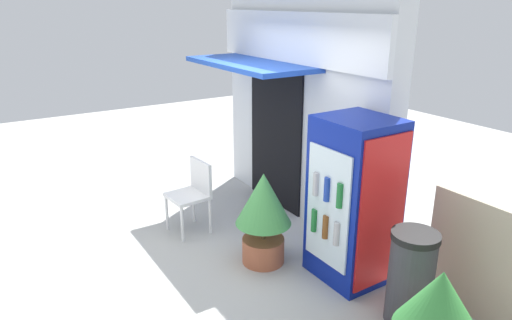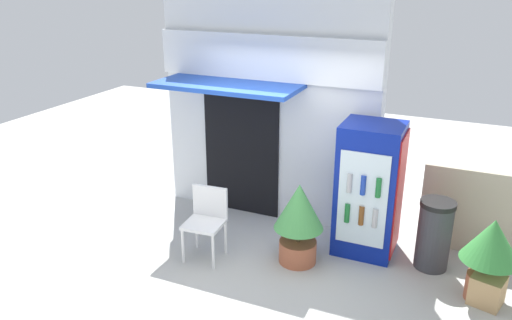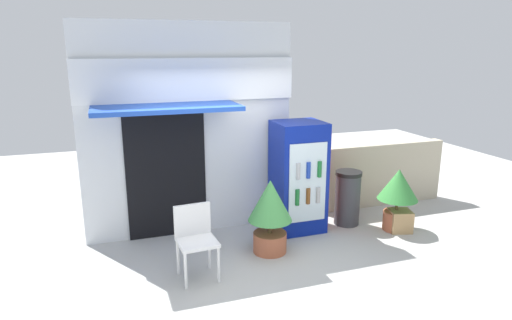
# 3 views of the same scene
# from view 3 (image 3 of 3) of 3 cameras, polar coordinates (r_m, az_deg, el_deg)

# --- Properties ---
(ground) EXTENTS (16.00, 16.00, 0.00)m
(ground) POSITION_cam_3_polar(r_m,az_deg,el_deg) (5.77, -0.79, -14.45)
(ground) COLOR #B2B2AD
(storefront_building) EXTENTS (3.14, 1.14, 3.15)m
(storefront_building) POSITION_cam_3_polar(r_m,az_deg,el_deg) (6.65, -8.89, 4.07)
(storefront_building) COLOR silver
(storefront_building) RESTS_ON ground
(drink_cooler) EXTENTS (0.76, 0.73, 1.70)m
(drink_cooler) POSITION_cam_3_polar(r_m,az_deg,el_deg) (6.81, 5.53, -2.16)
(drink_cooler) COLOR navy
(drink_cooler) RESTS_ON ground
(plastic_chair) EXTENTS (0.49, 0.47, 0.90)m
(plastic_chair) POSITION_cam_3_polar(r_m,az_deg,el_deg) (5.55, -7.86, -9.60)
(plastic_chair) COLOR white
(plastic_chair) RESTS_ON ground
(potted_plant_near_shop) EXTENTS (0.61, 0.61, 1.05)m
(potted_plant_near_shop) POSITION_cam_3_polar(r_m,az_deg,el_deg) (6.07, 1.84, -6.46)
(potted_plant_near_shop) COLOR #AD5B3D
(potted_plant_near_shop) RESTS_ON ground
(potted_plant_curbside) EXTENTS (0.62, 0.62, 0.98)m
(potted_plant_curbside) POSITION_cam_3_polar(r_m,az_deg,el_deg) (7.14, 17.87, -3.93)
(potted_plant_curbside) COLOR #AD5B3D
(potted_plant_curbside) RESTS_ON ground
(trash_bin) EXTENTS (0.42, 0.42, 0.88)m
(trash_bin) POSITION_cam_3_polar(r_m,az_deg,el_deg) (7.23, 11.75, -4.79)
(trash_bin) COLOR #38383D
(trash_bin) RESTS_ON ground
(stone_boundary_wall) EXTENTS (2.50, 0.21, 1.12)m
(stone_boundary_wall) POSITION_cam_3_polar(r_m,az_deg,el_deg) (8.24, 15.64, -1.80)
(stone_boundary_wall) COLOR #B7AD93
(stone_boundary_wall) RESTS_ON ground
(cardboard_box) EXTENTS (0.39, 0.38, 0.33)m
(cardboard_box) POSITION_cam_3_polar(r_m,az_deg,el_deg) (7.26, 18.11, -7.46)
(cardboard_box) COLOR tan
(cardboard_box) RESTS_ON ground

